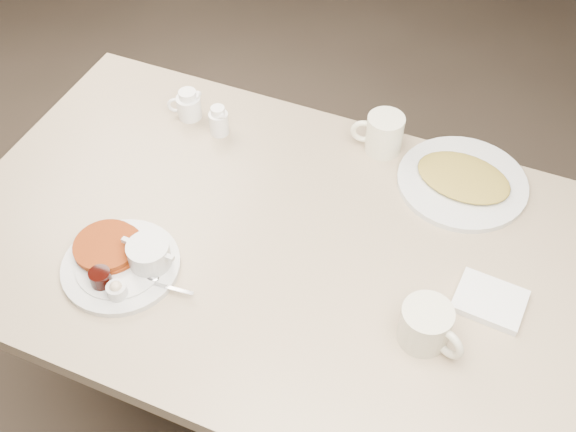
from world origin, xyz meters
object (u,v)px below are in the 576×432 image
at_px(coffee_mug_near, 427,326).
at_px(main_plate, 124,260).
at_px(creamer_right, 219,121).
at_px(creamer_left, 188,105).
at_px(hash_plate, 463,181).
at_px(coffee_mug_far, 383,134).
at_px(diner_table, 285,288).

bearing_deg(coffee_mug_near, main_plate, -173.12).
relative_size(main_plate, creamer_right, 3.91).
bearing_deg(creamer_right, creamer_left, 165.96).
xyz_separation_m(coffee_mug_near, creamer_left, (-0.75, 0.41, -0.01)).
distance_m(main_plate, hash_plate, 0.80).
bearing_deg(main_plate, coffee_mug_far, 55.33).
bearing_deg(main_plate, diner_table, 33.64).
relative_size(coffee_mug_far, creamer_left, 1.53).
distance_m(main_plate, coffee_mug_far, 0.69).
height_order(main_plate, coffee_mug_near, coffee_mug_near).
height_order(diner_table, hash_plate, hash_plate).
bearing_deg(hash_plate, creamer_right, -174.62).
bearing_deg(creamer_left, coffee_mug_far, 8.77).
bearing_deg(hash_plate, creamer_left, -177.36).
height_order(creamer_left, creamer_right, same).
relative_size(main_plate, coffee_mug_far, 2.26).
bearing_deg(diner_table, coffee_mug_far, 74.66).
relative_size(coffee_mug_near, coffee_mug_far, 1.12).
distance_m(main_plate, creamer_right, 0.47).
distance_m(diner_table, creamer_left, 0.54).
distance_m(diner_table, coffee_mug_far, 0.45).
bearing_deg(creamer_left, diner_table, -36.81).
height_order(coffee_mug_near, hash_plate, coffee_mug_near).
xyz_separation_m(main_plate, coffee_mug_far, (0.39, 0.57, 0.03)).
bearing_deg(coffee_mug_far, creamer_right, -165.67).
bearing_deg(hash_plate, diner_table, -133.95).
distance_m(coffee_mug_far, hash_plate, 0.22).
distance_m(main_plate, creamer_left, 0.50).
xyz_separation_m(coffee_mug_near, hash_plate, (-0.03, 0.45, -0.03)).
xyz_separation_m(coffee_mug_far, creamer_right, (-0.40, -0.10, -0.01)).
bearing_deg(creamer_left, creamer_right, -14.04).
relative_size(diner_table, coffee_mug_near, 9.70).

